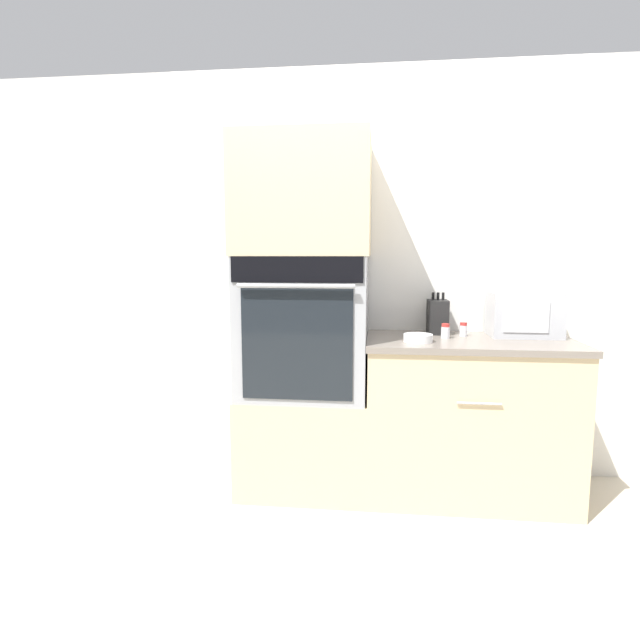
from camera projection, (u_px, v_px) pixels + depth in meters
ground_plane at (366, 512)px, 2.68m from camera, size 12.00×12.00×0.00m
wall_back at (370, 274)px, 3.14m from camera, size 8.00×0.05×2.50m
oven_cabinet_base at (305, 438)px, 2.98m from camera, size 0.74×0.60×0.57m
wall_oven at (305, 325)px, 2.89m from camera, size 0.72×0.64×0.79m
oven_cabinet_upper at (304, 198)px, 2.80m from camera, size 0.74×0.60×0.65m
counter_unit at (467, 417)px, 2.85m from camera, size 1.15×0.63×0.90m
microwave at (524, 314)px, 2.88m from camera, size 0.39×0.27×0.25m
knife_block at (437, 317)px, 2.98m from camera, size 0.12×0.16×0.25m
bowl at (418, 338)px, 2.71m from camera, size 0.16×0.16×0.04m
condiment_jar_near at (445, 331)px, 2.81m from camera, size 0.05×0.05×0.08m
condiment_jar_mid at (463, 330)px, 2.88m from camera, size 0.04×0.04×0.08m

